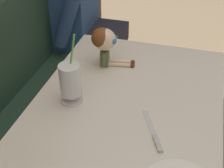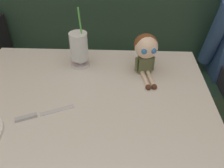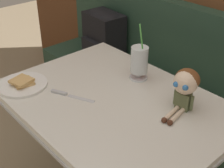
{
  "view_description": "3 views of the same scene",
  "coord_description": "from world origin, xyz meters",
  "views": [
    {
      "loc": [
        -1.06,
        -0.06,
        1.61
      ],
      "look_at": [
        -0.01,
        0.25,
        0.82
      ],
      "focal_mm": 51.27,
      "sensor_mm": 36.0,
      "label": 1
    },
    {
      "loc": [
        0.15,
        -0.67,
        1.43
      ],
      "look_at": [
        0.11,
        0.19,
        0.79
      ],
      "focal_mm": 39.46,
      "sensor_mm": 36.0,
      "label": 2
    },
    {
      "loc": [
        0.93,
        -0.66,
        1.58
      ],
      "look_at": [
        -0.03,
        0.19,
        0.81
      ],
      "focal_mm": 50.51,
      "sensor_mm": 36.0,
      "label": 3
    }
  ],
  "objects": [
    {
      "name": "booth_bench",
      "position": [
        0.0,
        0.81,
        0.33
      ],
      "size": [
        2.6,
        0.48,
        1.0
      ],
      "color": "#233D2D",
      "rests_on": "ground"
    },
    {
      "name": "diner_table",
      "position": [
        0.0,
        0.18,
        0.54
      ],
      "size": [
        1.11,
        0.81,
        0.74
      ],
      "color": "silver",
      "rests_on": "ground"
    },
    {
      "name": "toast_plate",
      "position": [
        -0.4,
        -0.09,
        0.75
      ],
      "size": [
        0.25,
        0.25,
        0.04
      ],
      "color": "white",
      "rests_on": "diner_table"
    },
    {
      "name": "milkshake_glass",
      "position": [
        -0.06,
        0.41,
        0.84
      ],
      "size": [
        0.1,
        0.1,
        0.31
      ],
      "color": "silver",
      "rests_on": "diner_table"
    },
    {
      "name": "butter_knife",
      "position": [
        -0.19,
        0.03,
        0.74
      ],
      "size": [
        0.22,
        0.12,
        0.01
      ],
      "color": "silver",
      "rests_on": "diner_table"
    },
    {
      "name": "seated_doll",
      "position": [
        0.26,
        0.36,
        0.87
      ],
      "size": [
        0.13,
        0.23,
        0.2
      ],
      "color": "#5B6642",
      "rests_on": "diner_table"
    },
    {
      "name": "backpack",
      "position": [
        -0.79,
        0.78,
        0.66
      ],
      "size": [
        0.31,
        0.26,
        0.41
      ],
      "color": "black",
      "rests_on": "booth_bench"
    }
  ]
}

